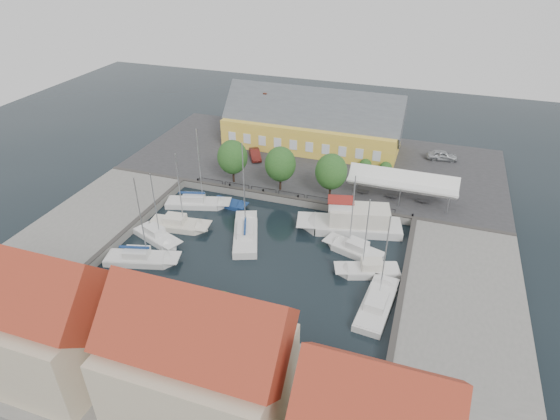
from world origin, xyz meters
name	(u,v)px	position (x,y,z in m)	size (l,w,h in m)	color
ground	(264,246)	(0.00, 0.00, 0.00)	(140.00, 140.00, 0.00)	black
north_quay	(315,162)	(0.00, 23.00, 0.50)	(56.00, 26.00, 1.00)	#2D2D30
west_quay	(95,219)	(-22.00, -2.00, 0.50)	(12.00, 24.00, 1.00)	slate
east_quay	(461,294)	(22.00, -2.00, 0.50)	(12.00, 24.00, 1.00)	slate
south_bank	(172,384)	(0.00, -21.00, 0.50)	(56.00, 14.00, 1.00)	slate
quay_edge_fittings	(277,218)	(0.02, 4.75, 1.06)	(56.00, 24.72, 0.40)	#383533
warehouse	(309,125)	(-2.60, 28.36, 4.43)	(28.56, 14.00, 9.55)	gold
tent_canopy	(402,182)	(14.00, 14.50, 3.68)	(14.00, 4.00, 2.83)	white
quay_trees	(280,164)	(-2.00, 12.00, 4.88)	(18.20, 4.20, 6.30)	black
car_silver	(442,155)	(18.72, 29.27, 1.79)	(1.85, 4.61, 1.57)	#ABAFB3
car_red	(255,154)	(-9.04, 20.40, 1.70)	(1.48, 4.25, 1.40)	#5D1915
center_sailboat	(246,236)	(-2.58, 0.78, 0.36)	(5.77, 9.41, 12.57)	silver
trawler	(353,223)	(9.26, 6.81, 1.02)	(13.34, 6.56, 5.00)	silver
east_boat_a	(355,251)	(10.38, 2.13, 0.26)	(7.45, 4.42, 10.31)	silver
east_boat_b	(369,271)	(12.54, -1.12, 0.26)	(7.32, 4.43, 9.80)	silver
east_boat_c	(376,307)	(14.19, -6.34, 0.26)	(3.48, 8.71, 10.85)	silver
west_boat_a	(197,204)	(-11.78, 5.85, 0.27)	(8.97, 4.67, 11.55)	silver
west_boat_b	(178,226)	(-11.47, 0.28, 0.26)	(8.02, 3.54, 10.70)	beige
west_boat_c	(157,238)	(-12.57, -2.87, 0.26)	(7.25, 4.64, 9.67)	silver
west_boat_d	(141,260)	(-11.92, -7.27, 0.27)	(8.67, 4.57, 11.25)	silver
launch_sw	(117,284)	(-12.05, -11.52, 0.09)	(4.94, 2.03, 0.98)	silver
launch_nw	(229,205)	(-7.73, 7.34, 0.09)	(5.21, 2.48, 0.88)	navy
townhouses	(171,367)	(1.93, -23.24, 5.82)	(36.30, 8.50, 12.00)	#C5B797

